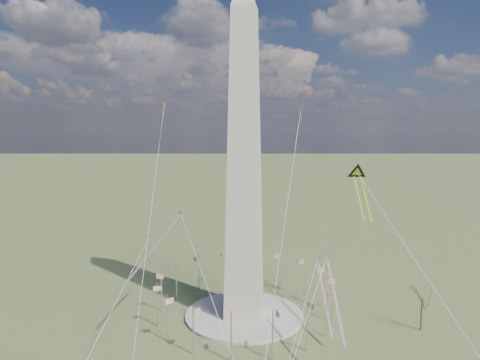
# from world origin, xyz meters

# --- Properties ---
(ground) EXTENTS (2000.00, 2000.00, 0.00)m
(ground) POSITION_xyz_m (0.00, 0.00, 0.00)
(ground) COLOR #515A2D
(ground) RESTS_ON ground
(plaza) EXTENTS (36.00, 36.00, 0.80)m
(plaza) POSITION_xyz_m (0.00, 0.00, 0.40)
(plaza) COLOR #B3ADA4
(plaza) RESTS_ON ground
(washington_monument) EXTENTS (15.56, 15.56, 100.00)m
(washington_monument) POSITION_xyz_m (0.00, 0.00, 47.95)
(washington_monument) COLOR #B7AA99
(washington_monument) RESTS_ON plaza
(flagpole_ring) EXTENTS (54.40, 54.40, 13.00)m
(flagpole_ring) POSITION_xyz_m (-0.00, -0.00, 7.27)
(flagpole_ring) COLOR silver
(flagpole_ring) RESTS_ON ground
(tree_near) EXTENTS (7.90, 7.90, 13.82)m
(tree_near) POSITION_xyz_m (50.91, -2.55, 9.85)
(tree_near) COLOR #45312A
(tree_near) RESTS_ON ground
(kite_delta_black) EXTENTS (6.92, 18.48, 15.27)m
(kite_delta_black) POSITION_xyz_m (34.13, 12.05, 42.42)
(kite_delta_black) COLOR black
(kite_delta_black) RESTS_ON ground
(kite_diamond_purple) EXTENTS (2.07, 3.22, 9.88)m
(kite_diamond_purple) POSITION_xyz_m (-29.41, 0.15, 23.02)
(kite_diamond_purple) COLOR #491B7A
(kite_diamond_purple) RESTS_ON ground
(kite_streamer_left) EXTENTS (4.05, 21.89, 15.05)m
(kite_streamer_left) POSITION_xyz_m (24.45, -20.79, 18.94)
(kite_streamer_left) COLOR #FB5627
(kite_streamer_left) RESTS_ON ground
(kite_streamer_mid) EXTENTS (10.53, 21.83, 15.95)m
(kite_streamer_mid) POSITION_xyz_m (-22.05, -9.41, 26.80)
(kite_streamer_mid) COLOR #FB5627
(kite_streamer_mid) RESTS_ON ground
(kite_streamer_right) EXTENTS (4.40, 22.24, 15.31)m
(kite_streamer_right) POSITION_xyz_m (23.07, -2.67, 12.32)
(kite_streamer_right) COLOR #FB5627
(kite_streamer_right) RESTS_ON ground
(kite_small_red) EXTENTS (1.63, 2.36, 4.93)m
(kite_small_red) POSITION_xyz_m (-34.52, 33.89, 65.90)
(kite_small_red) COLOR #F2431C
(kite_small_red) RESTS_ON ground
(kite_small_white) EXTENTS (1.55, 2.36, 5.07)m
(kite_small_white) POSITION_xyz_m (16.45, 44.95, 63.65)
(kite_small_white) COLOR silver
(kite_small_white) RESTS_ON ground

